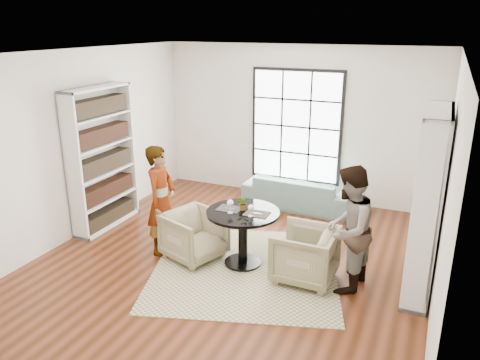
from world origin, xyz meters
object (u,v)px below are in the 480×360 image
at_px(person_right, 348,229).
at_px(wine_glass_right, 251,208).
at_px(person_left, 161,200).
at_px(pedestal_table, 243,226).
at_px(flower_centerpiece, 243,203).
at_px(armchair_left, 194,235).
at_px(sofa, 298,192).
at_px(armchair_right, 305,254).
at_px(wine_glass_left, 230,203).

relative_size(person_right, wine_glass_right, 9.85).
bearing_deg(person_left, pedestal_table, -90.68).
bearing_deg(wine_glass_right, flower_centerpiece, 135.43).
bearing_deg(armchair_left, sofa, 1.98).
bearing_deg(pedestal_table, armchair_left, -172.32).
height_order(person_left, person_right, person_right).
distance_m(armchair_right, flower_centerpiece, 1.11).
height_order(sofa, person_left, person_left).
bearing_deg(armchair_right, person_left, -87.83).
bearing_deg(person_left, wine_glass_left, -96.29).
xyz_separation_m(pedestal_table, armchair_right, (0.94, -0.05, -0.23)).
height_order(person_left, wine_glass_left, person_left).
relative_size(wine_glass_left, flower_centerpiece, 0.99).
height_order(armchair_left, flower_centerpiece, flower_centerpiece).
distance_m(armchair_right, wine_glass_left, 1.24).
distance_m(person_right, wine_glass_left, 1.64).
distance_m(armchair_left, flower_centerpiece, 0.94).
distance_m(person_left, flower_centerpiece, 1.29).
bearing_deg(wine_glass_left, wine_glass_right, 0.43).
relative_size(person_right, flower_centerpiece, 8.39).
relative_size(pedestal_table, wine_glass_left, 5.24).
bearing_deg(sofa, wine_glass_left, 87.82).
height_order(pedestal_table, flower_centerpiece, flower_centerpiece).
relative_size(person_right, wine_glass_left, 8.48).
xyz_separation_m(pedestal_table, wine_glass_right, (0.17, -0.12, 0.36)).
height_order(pedestal_table, person_left, person_left).
bearing_deg(wine_glass_right, wine_glass_left, -179.57).
distance_m(armchair_right, person_right, 0.73).
relative_size(sofa, person_right, 1.21).
xyz_separation_m(armchair_right, person_right, (0.55, 0.00, 0.47)).
distance_m(person_right, flower_centerpiece, 1.51).
relative_size(sofa, armchair_right, 2.49).
bearing_deg(flower_centerpiece, wine_glass_left, -124.02).
bearing_deg(person_right, person_left, -81.62).
height_order(pedestal_table, armchair_left, pedestal_table).
bearing_deg(person_right, armchair_left, -81.34).
bearing_deg(wine_glass_left, person_right, 2.75).
xyz_separation_m(person_left, person_right, (2.79, 0.05, 0.01)).
bearing_deg(sofa, flower_centerpiece, 90.37).
height_order(sofa, wine_glass_right, wine_glass_right).
xyz_separation_m(sofa, person_right, (1.42, -2.55, 0.55)).
bearing_deg(flower_centerpiece, pedestal_table, -73.92).
relative_size(wine_glass_left, wine_glass_right, 1.16).
xyz_separation_m(person_right, wine_glass_right, (-1.32, -0.08, 0.11)).
height_order(pedestal_table, person_right, person_right).
bearing_deg(armchair_right, pedestal_table, -92.02).
distance_m(pedestal_table, armchair_left, 0.79).
bearing_deg(flower_centerpiece, sofa, 87.90).
relative_size(armchair_left, wine_glass_left, 3.99).
height_order(pedestal_table, sofa, pedestal_table).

